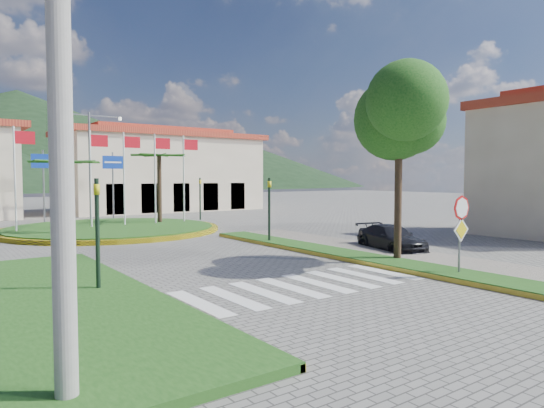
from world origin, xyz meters
TOP-DOWN VIEW (x-y plane):
  - ground at (0.00, 0.00)m, footprint 160.00×160.00m
  - sidewalk_right at (6.00, 2.00)m, footprint 4.00×28.00m
  - verge_right at (4.80, 2.00)m, footprint 1.60×28.00m
  - median_left at (-6.50, 6.00)m, footprint 5.00×14.00m
  - crosswalk at (0.00, 4.00)m, footprint 8.00×3.00m
  - roundabout_island at (0.00, 22.00)m, footprint 12.70×12.70m
  - stop_sign at (4.90, 1.96)m, footprint 0.80×0.11m
  - deciduous_tree at (5.50, 5.00)m, footprint 3.60×3.60m
  - utility_pole at (-7.50, 0.00)m, footprint 0.32×0.32m
  - traffic_light_left at (-5.20, 6.50)m, footprint 0.15×0.18m
  - traffic_light_right at (4.50, 12.00)m, footprint 0.15×0.18m
  - traffic_light_far at (8.00, 26.00)m, footprint 0.18×0.15m
  - direction_sign_west at (-2.00, 30.97)m, footprint 1.60×0.14m
  - direction_sign_east at (3.00, 30.97)m, footprint 1.60×0.14m
  - street_lamp_centre at (1.00, 30.00)m, footprint 4.80×0.16m
  - building_right at (10.00, 38.00)m, footprint 19.08×9.54m
  - hill_far_mid at (15.00, 160.00)m, footprint 180.00×180.00m
  - hill_far_east at (70.00, 135.00)m, footprint 120.00×120.00m
  - car_dark_b at (7.55, 36.88)m, footprint 3.54×1.82m
  - car_side_right at (7.50, 7.00)m, footprint 2.56×4.19m

SIDE VIEW (x-z plane):
  - ground at x=0.00m, z-range 0.00..0.00m
  - crosswalk at x=0.00m, z-range 0.00..0.01m
  - sidewalk_right at x=6.00m, z-range 0.00..0.15m
  - verge_right at x=4.80m, z-range 0.00..0.18m
  - median_left at x=-6.50m, z-range 0.00..0.18m
  - roundabout_island at x=0.00m, z-range -2.83..3.17m
  - car_dark_b at x=7.55m, z-range 0.00..1.11m
  - car_side_right at x=7.50m, z-range 0.00..1.14m
  - stop_sign at x=4.90m, z-range 0.47..3.12m
  - traffic_light_left at x=-5.20m, z-range 0.34..3.54m
  - traffic_light_right at x=4.50m, z-range 0.34..3.54m
  - traffic_light_far at x=8.00m, z-range 0.34..3.54m
  - direction_sign_west at x=-2.00m, z-range 0.93..6.13m
  - direction_sign_east at x=3.00m, z-range 0.93..6.13m
  - building_right at x=10.00m, z-range -0.12..7.93m
  - street_lamp_centre at x=1.00m, z-range 0.50..8.50m
  - utility_pole at x=-7.50m, z-range 0.00..9.00m
  - deciduous_tree at x=5.50m, z-range 1.78..8.58m
  - hill_far_east at x=70.00m, z-range 0.00..18.00m
  - hill_far_mid at x=15.00m, z-range 0.00..30.00m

